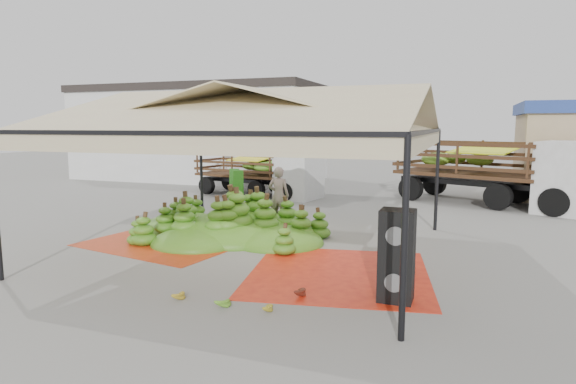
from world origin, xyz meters
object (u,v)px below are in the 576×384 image
(banana_heap, at_px, (229,214))
(truck_right, at_px, (502,165))
(vendor, at_px, (279,196))
(truck_left, at_px, (262,169))
(speaker_stack, at_px, (397,256))

(banana_heap, distance_m, truck_right, 11.36)
(banana_heap, xyz_separation_m, truck_right, (7.52, 8.47, 0.93))
(vendor, height_order, truck_right, truck_right)
(truck_left, relative_size, truck_right, 0.76)
(banana_heap, relative_size, truck_left, 1.02)
(vendor, bearing_deg, truck_right, -143.38)
(vendor, bearing_deg, banana_heap, 64.78)
(banana_heap, height_order, truck_left, truck_left)
(vendor, distance_m, truck_left, 6.47)
(banana_heap, xyz_separation_m, truck_left, (-2.32, 7.77, 0.56))
(vendor, bearing_deg, truck_left, -68.79)
(truck_right, bearing_deg, vendor, -114.64)
(truck_right, bearing_deg, speaker_stack, -79.21)
(vendor, relative_size, truck_right, 0.23)
(speaker_stack, bearing_deg, truck_right, 79.02)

